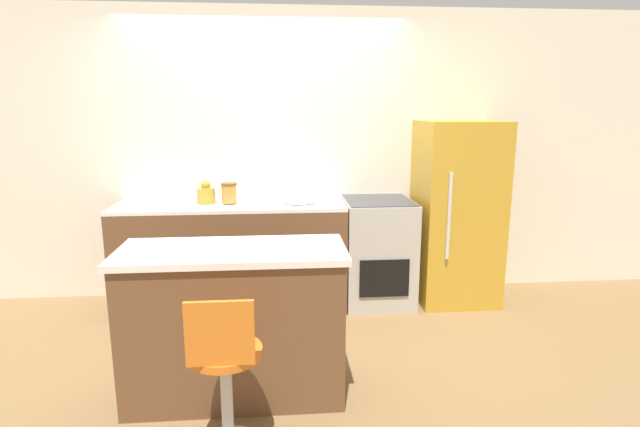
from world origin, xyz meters
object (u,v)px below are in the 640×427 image
mixing_bowl (298,198)px  refrigerator (456,213)px  oven_range (377,251)px  stool_chair (225,378)px  kettle (206,194)px

mixing_bowl → refrigerator: bearing=1.3°
oven_range → stool_chair: size_ratio=1.06×
stool_chair → kettle: (-0.33, 1.95, 0.60)m
mixing_bowl → stool_chair: bearing=-103.0°
oven_range → refrigerator: refrigerator is taller
kettle → mixing_bowl: (0.78, 0.00, -0.05)m
oven_range → refrigerator: size_ratio=0.58×
kettle → mixing_bowl: kettle is taller
oven_range → mixing_bowl: (-0.70, -0.03, 0.50)m
stool_chair → kettle: kettle is taller
oven_range → stool_chair: bearing=-120.3°
oven_range → kettle: bearing=-178.7°
refrigerator → stool_chair: (-1.87, -1.98, -0.39)m
oven_range → kettle: size_ratio=4.61×
stool_chair → oven_range: bearing=59.7°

